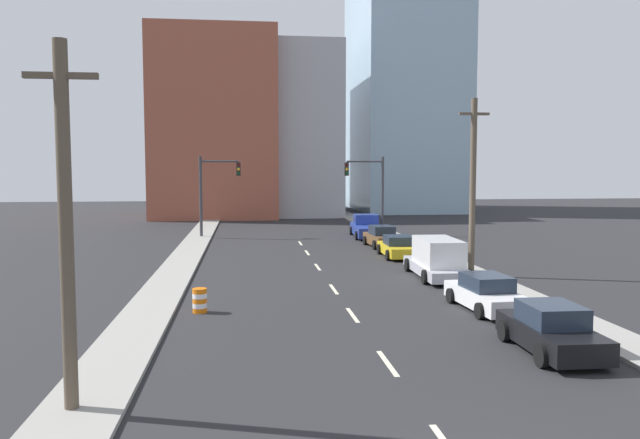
# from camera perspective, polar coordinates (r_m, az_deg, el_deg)

# --- Properties ---
(sidewalk_left) EXTENTS (2.02, 94.21, 0.14)m
(sidewalk_left) POSITION_cam_1_polar(r_m,az_deg,el_deg) (57.19, -10.57, -0.96)
(sidewalk_left) COLOR gray
(sidewalk_left) RESTS_ON ground
(sidewalk_right) EXTENTS (2.02, 94.21, 0.14)m
(sidewalk_right) POSITION_cam_1_polar(r_m,az_deg,el_deg) (58.28, 5.00, -0.79)
(sidewalk_right) COLOR gray
(sidewalk_right) RESTS_ON ground
(lane_stripe_at_8m) EXTENTS (0.16, 2.40, 0.01)m
(lane_stripe_at_8m) POSITION_cam_1_polar(r_m,az_deg,el_deg) (18.60, 6.19, -12.92)
(lane_stripe_at_8m) COLOR beige
(lane_stripe_at_8m) RESTS_ON ground
(lane_stripe_at_14m) EXTENTS (0.16, 2.40, 0.01)m
(lane_stripe_at_14m) POSITION_cam_1_polar(r_m,az_deg,el_deg) (24.24, 3.00, -8.72)
(lane_stripe_at_14m) COLOR beige
(lane_stripe_at_14m) RESTS_ON ground
(lane_stripe_at_19m) EXTENTS (0.16, 2.40, 0.01)m
(lane_stripe_at_19m) POSITION_cam_1_polar(r_m,az_deg,el_deg) (29.24, 1.27, -6.39)
(lane_stripe_at_19m) COLOR beige
(lane_stripe_at_19m) RESTS_ON ground
(lane_stripe_at_25m) EXTENTS (0.16, 2.40, 0.01)m
(lane_stripe_at_25m) POSITION_cam_1_polar(r_m,az_deg,el_deg) (35.70, -0.22, -4.36)
(lane_stripe_at_25m) COLOR beige
(lane_stripe_at_25m) RESTS_ON ground
(lane_stripe_at_31m) EXTENTS (0.16, 2.40, 0.01)m
(lane_stripe_at_31m) POSITION_cam_1_polar(r_m,az_deg,el_deg) (41.70, -1.18, -3.05)
(lane_stripe_at_31m) COLOR beige
(lane_stripe_at_31m) RESTS_ON ground
(lane_stripe_at_37m) EXTENTS (0.16, 2.40, 0.01)m
(lane_stripe_at_37m) POSITION_cam_1_polar(r_m,az_deg,el_deg) (46.93, -1.81, -2.19)
(lane_stripe_at_37m) COLOR beige
(lane_stripe_at_37m) RESTS_ON ground
(building_brick_left) EXTENTS (14.00, 16.00, 21.07)m
(building_brick_left) POSITION_cam_1_polar(r_m,az_deg,el_deg) (75.51, -9.51, 8.36)
(building_brick_left) COLOR #9E513D
(building_brick_left) RESTS_ON ground
(building_office_center) EXTENTS (12.00, 20.00, 20.07)m
(building_office_center) POSITION_cam_1_polar(r_m,az_deg,el_deg) (79.55, -3.10, 7.87)
(building_office_center) COLOR #A8A8AD
(building_office_center) RESTS_ON ground
(building_glass_right) EXTENTS (13.00, 20.00, 32.25)m
(building_glass_right) POSITION_cam_1_polar(r_m,az_deg,el_deg) (86.57, 7.65, 11.62)
(building_glass_right) COLOR #99B7CC
(building_glass_right) RESTS_ON ground
(traffic_signal_left) EXTENTS (3.34, 0.35, 6.60)m
(traffic_signal_left) POSITION_cam_1_polar(r_m,az_deg,el_deg) (51.20, -9.90, 3.00)
(traffic_signal_left) COLOR #38383D
(traffic_signal_left) RESTS_ON ground
(traffic_signal_right) EXTENTS (3.34, 0.35, 6.60)m
(traffic_signal_right) POSITION_cam_1_polar(r_m,az_deg,el_deg) (52.19, 4.81, 3.09)
(traffic_signal_right) COLOR #38383D
(traffic_signal_right) RESTS_ON ground
(utility_pole_left_near) EXTENTS (1.60, 0.32, 8.46)m
(utility_pole_left_near) POSITION_cam_1_polar(r_m,az_deg,el_deg) (15.08, -22.22, -0.50)
(utility_pole_left_near) COLOR brown
(utility_pole_left_near) RESTS_ON ground
(utility_pole_right_mid) EXTENTS (1.60, 0.32, 9.21)m
(utility_pole_right_mid) POSITION_cam_1_polar(r_m,az_deg,el_deg) (33.20, 13.79, 3.01)
(utility_pole_right_mid) COLOR brown
(utility_pole_right_mid) RESTS_ON ground
(traffic_barrel) EXTENTS (0.56, 0.56, 0.95)m
(traffic_barrel) POSITION_cam_1_polar(r_m,az_deg,el_deg) (25.00, -10.94, -7.28)
(traffic_barrel) COLOR orange
(traffic_barrel) RESTS_ON ground
(sedan_black) EXTENTS (2.13, 4.41, 1.51)m
(sedan_black) POSITION_cam_1_polar(r_m,az_deg,el_deg) (20.57, 20.38, -9.48)
(sedan_black) COLOR black
(sedan_black) RESTS_ON ground
(sedan_white) EXTENTS (2.24, 4.68, 1.41)m
(sedan_white) POSITION_cam_1_polar(r_m,az_deg,el_deg) (25.84, 14.96, -6.58)
(sedan_white) COLOR silver
(sedan_white) RESTS_ON ground
(box_truck_silver) EXTENTS (2.55, 6.24, 2.05)m
(box_truck_silver) POSITION_cam_1_polar(r_m,az_deg,el_deg) (32.67, 10.68, -3.56)
(box_truck_silver) COLOR #B2B2BC
(box_truck_silver) RESTS_ON ground
(sedan_yellow) EXTENTS (2.21, 4.66, 1.36)m
(sedan_yellow) POSITION_cam_1_polar(r_m,az_deg,el_deg) (39.93, 7.17, -2.53)
(sedan_yellow) COLOR gold
(sedan_yellow) RESTS_ON ground
(sedan_brown) EXTENTS (2.18, 4.52, 1.52)m
(sedan_brown) POSITION_cam_1_polar(r_m,az_deg,el_deg) (44.91, 5.68, -1.63)
(sedan_brown) COLOR brown
(sedan_brown) RESTS_ON ground
(pickup_truck_blue) EXTENTS (2.70, 6.44, 1.81)m
(pickup_truck_blue) POSITION_cam_1_polar(r_m,az_deg,el_deg) (51.34, 4.32, -0.76)
(pickup_truck_blue) COLOR navy
(pickup_truck_blue) RESTS_ON ground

